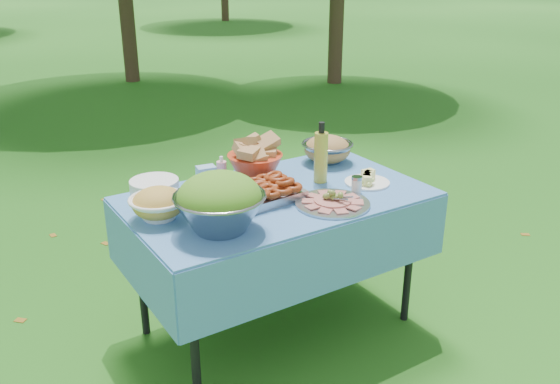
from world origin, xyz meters
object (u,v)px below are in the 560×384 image
Objects in this scene: picnic_table at (277,263)px; oil_bottle at (321,152)px; pasta_bowl_steel at (327,149)px; salad_bowl at (220,202)px; plate_stack at (155,189)px; charcuterie_platter at (333,197)px; bread_bowl at (255,160)px.

picnic_table is 4.60× the size of oil_bottle.
pasta_bowl_steel is (0.51, 0.28, 0.46)m from picnic_table.
salad_bowl reaches higher than plate_stack.
plate_stack is 0.85m from oil_bottle.
pasta_bowl_steel is (0.93, 0.48, -0.05)m from salad_bowl.
salad_bowl reaches higher than picnic_table.
plate_stack is (-0.11, 0.49, -0.08)m from salad_bowl.
charcuterie_platter is at bearing -37.81° from plate_stack.
salad_bowl is 0.66m from bread_bowl.
charcuterie_platter reaches higher than picnic_table.
plate_stack reaches higher than picnic_table.
bread_bowl is 0.35m from oil_bottle.
bread_bowl is 0.48m from pasta_bowl_steel.
picnic_table is 4.98× the size of bread_bowl.
picnic_table is at bearing 25.90° from salad_bowl.
salad_bowl is at bearing -77.72° from plate_stack.
plate_stack is 0.82× the size of pasta_bowl_steel.
picnic_table is 6.22× the size of plate_stack.
salad_bowl reaches higher than charcuterie_platter.
plate_stack is 0.86m from charcuterie_platter.
charcuterie_platter is at bearing -76.72° from bread_bowl.
picnic_table is 0.74m from pasta_bowl_steel.
pasta_bowl_steel is 0.80× the size of charcuterie_platter.
salad_bowl is at bearing -152.65° from pasta_bowl_steel.
picnic_table is 5.11× the size of pasta_bowl_steel.
charcuterie_platter is (-0.35, -0.52, -0.04)m from pasta_bowl_steel.
oil_bottle reaches higher than pasta_bowl_steel.
picnic_table is 0.73m from plate_stack.
bread_bowl is 0.53m from charcuterie_platter.
bread_bowl is (0.56, -0.01, 0.05)m from plate_stack.
oil_bottle is at bearing -132.88° from pasta_bowl_steel.
charcuterie_platter is 1.12× the size of oil_bottle.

